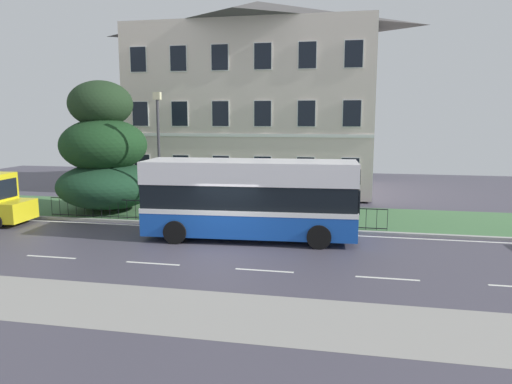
% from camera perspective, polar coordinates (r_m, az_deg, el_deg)
% --- Properties ---
extents(ground_plane, '(60.00, 56.00, 0.18)m').
position_cam_1_polar(ground_plane, '(19.16, -3.37, -6.47)').
color(ground_plane, '#42404C').
extents(georgian_townhouse, '(16.23, 10.31, 12.93)m').
position_cam_1_polar(georgian_townhouse, '(34.20, 0.18, 11.52)').
color(georgian_townhouse, beige).
rests_on(georgian_townhouse, ground_plane).
extents(iron_verge_railing, '(16.66, 0.04, 0.97)m').
position_cam_1_polar(iron_verge_railing, '(22.63, -5.89, -2.45)').
color(iron_verge_railing, black).
rests_on(iron_verge_railing, ground_plane).
extents(evergreen_tree, '(5.36, 5.36, 6.92)m').
position_cam_1_polar(evergreen_tree, '(26.47, -17.75, 4.11)').
color(evergreen_tree, '#423328').
rests_on(evergreen_tree, ground_plane).
extents(single_decker_bus, '(8.99, 3.14, 3.32)m').
position_cam_1_polar(single_decker_bus, '(19.78, -0.69, -0.75)').
color(single_decker_bus, '#174CB3').
rests_on(single_decker_bus, ground_plane).
extents(street_lamp_post, '(0.36, 0.24, 6.19)m').
position_cam_1_polar(street_lamp_post, '(23.69, -11.69, 5.42)').
color(street_lamp_post, '#333338').
rests_on(street_lamp_post, ground_plane).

